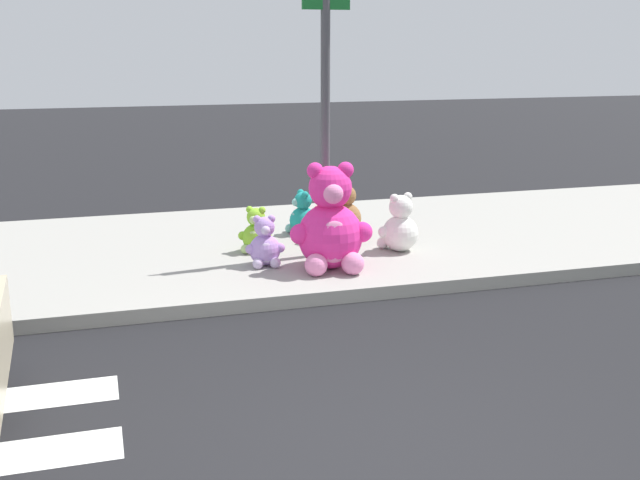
# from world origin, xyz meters

# --- Properties ---
(ground_plane) EXTENTS (60.00, 60.00, 0.00)m
(ground_plane) POSITION_xyz_m (0.00, 0.00, 0.00)
(ground_plane) COLOR black
(sidewalk) EXTENTS (28.00, 4.40, 0.15)m
(sidewalk) POSITION_xyz_m (0.00, 5.20, 0.07)
(sidewalk) COLOR #9E9B93
(sidewalk) RESTS_ON ground_plane
(sign_pole) EXTENTS (0.56, 0.11, 3.20)m
(sign_pole) POSITION_xyz_m (1.00, 4.40, 1.85)
(sign_pole) COLOR #4C4C51
(sign_pole) RESTS_ON sidewalk
(plush_pink_large) EXTENTS (0.93, 0.84, 1.22)m
(plush_pink_large) POSITION_xyz_m (0.89, 3.81, 0.64)
(plush_pink_large) COLOR #F22D93
(plush_pink_large) RESTS_ON sidewalk
(plush_lime) EXTENTS (0.40, 0.41, 0.57)m
(plush_lime) POSITION_xyz_m (0.22, 4.77, 0.38)
(plush_lime) COLOR #8CD133
(plush_lime) RESTS_ON sidewalk
(plush_brown) EXTENTS (0.49, 0.47, 0.69)m
(plush_brown) POSITION_xyz_m (1.55, 5.35, 0.42)
(plush_brown) COLOR olive
(plush_brown) RESTS_ON sidewalk
(plush_teal) EXTENTS (0.41, 0.46, 0.59)m
(plush_teal) POSITION_xyz_m (1.00, 5.49, 0.39)
(plush_teal) COLOR teal
(plush_teal) RESTS_ON sidewalk
(plush_lavender) EXTENTS (0.46, 0.41, 0.59)m
(plush_lavender) POSITION_xyz_m (0.20, 4.14, 0.39)
(plush_lavender) COLOR #B28CD8
(plush_lavender) RESTS_ON sidewalk
(plush_red) EXTENTS (0.40, 0.45, 0.59)m
(plush_red) POSITION_xyz_m (1.17, 4.99, 0.38)
(plush_red) COLOR red
(plush_red) RESTS_ON sidewalk
(plush_white) EXTENTS (0.55, 0.51, 0.73)m
(plush_white) POSITION_xyz_m (1.93, 4.32, 0.44)
(plush_white) COLOR white
(plush_white) RESTS_ON sidewalk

